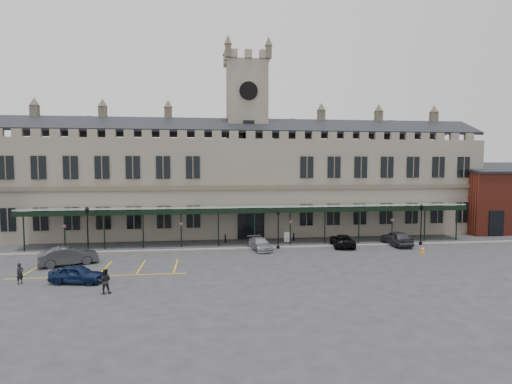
{
  "coord_description": "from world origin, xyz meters",
  "views": [
    {
      "loc": [
        -5.24,
        -36.16,
        8.97
      ],
      "look_at": [
        0.0,
        6.0,
        6.0
      ],
      "focal_mm": 28.0,
      "sensor_mm": 36.0,
      "label": 1
    }
  ],
  "objects": [
    {
      "name": "clock_tower",
      "position": [
        0.0,
        16.0,
        13.11
      ],
      "size": [
        5.6,
        5.6,
        24.8
      ],
      "color": "#6D675B",
      "rests_on": "ground"
    },
    {
      "name": "kerb",
      "position": [
        0.0,
        5.5,
        0.06
      ],
      "size": [
        60.0,
        0.4,
        0.12
      ],
      "primitive_type": "cube",
      "color": "gray",
      "rests_on": "ground"
    },
    {
      "name": "bollard_left",
      "position": [
        -3.16,
        8.95,
        0.49
      ],
      "size": [
        0.17,
        0.17,
        0.98
      ],
      "primitive_type": "cylinder",
      "color": "black",
      "rests_on": "ground"
    },
    {
      "name": "person_a",
      "position": [
        -19.2,
        -4.8,
        0.79
      ],
      "size": [
        0.59,
        0.68,
        1.58
      ],
      "primitive_type": "imported",
      "rotation": [
        0.0,
        0.0,
        1.11
      ],
      "color": "black",
      "rests_on": "ground"
    },
    {
      "name": "tree_behind_mid",
      "position": [
        8.0,
        25.0,
        12.81
      ],
      "size": [
        6.0,
        6.0,
        16.0
      ],
      "color": "#332314",
      "rests_on": "ground"
    },
    {
      "name": "car_van",
      "position": [
        9.42,
        5.36,
        0.66
      ],
      "size": [
        2.85,
        4.99,
        1.31
      ],
      "primitive_type": "imported",
      "rotation": [
        0.0,
        0.0,
        2.99
      ],
      "color": "black",
      "rests_on": "ground"
    },
    {
      "name": "canopy",
      "position": [
        0.0,
        7.46,
        2.4
      ],
      "size": [
        50.0,
        4.1,
        4.3
      ],
      "color": "#8C9E93",
      "rests_on": "ground"
    },
    {
      "name": "bollard_right",
      "position": [
        4.83,
        9.08,
        0.47
      ],
      "size": [
        0.17,
        0.17,
        0.93
      ],
      "primitive_type": "cylinder",
      "color": "black",
      "rests_on": "ground"
    },
    {
      "name": "car_left_b",
      "position": [
        -17.5,
        0.65,
        0.81
      ],
      "size": [
        5.21,
        3.47,
        1.62
      ],
      "primitive_type": "imported",
      "rotation": [
        0.0,
        0.0,
        1.96
      ],
      "color": "#313338",
      "rests_on": "ground"
    },
    {
      "name": "traffic_cone",
      "position": [
        16.37,
        1.23,
        0.36
      ],
      "size": [
        0.47,
        0.47,
        0.74
      ],
      "rotation": [
        0.0,
        0.0,
        0.29
      ],
      "color": "orange",
      "rests_on": "ground"
    },
    {
      "name": "parking_markings",
      "position": [
        -14.0,
        -1.5,
        0.0
      ],
      "size": [
        16.0,
        6.0,
        0.01
      ],
      "primitive_type": null,
      "color": "gold",
      "rests_on": "ground"
    },
    {
      "name": "tree_behind_left",
      "position": [
        -22.0,
        25.0,
        12.81
      ],
      "size": [
        6.0,
        6.0,
        16.0
      ],
      "color": "#332314",
      "rests_on": "ground"
    },
    {
      "name": "lamp_post_left",
      "position": [
        -17.12,
        5.23,
        2.84
      ],
      "size": [
        0.45,
        0.45,
        4.79
      ],
      "color": "black",
      "rests_on": "ground"
    },
    {
      "name": "lamp_post_right",
      "position": [
        18.45,
        5.27,
        2.72
      ],
      "size": [
        0.43,
        0.43,
        4.59
      ],
      "color": "black",
      "rests_on": "ground"
    },
    {
      "name": "brick_annex",
      "position": [
        34.0,
        12.97,
        4.16
      ],
      "size": [
        12.4,
        8.36,
        9.23
      ],
      "color": "maroon",
      "rests_on": "ground"
    },
    {
      "name": "sign_board",
      "position": [
        3.92,
        8.68,
        0.55
      ],
      "size": [
        0.66,
        0.15,
        1.13
      ],
      "rotation": [
        0.0,
        0.0,
        0.16
      ],
      "color": "black",
      "rests_on": "ground"
    },
    {
      "name": "lamp_post_mid",
      "position": [
        2.28,
        5.21,
        2.51
      ],
      "size": [
        0.4,
        0.4,
        4.24
      ],
      "color": "black",
      "rests_on": "ground"
    },
    {
      "name": "person_b",
      "position": [
        -12.3,
        -7.94,
        0.87
      ],
      "size": [
        0.91,
        0.75,
        1.74
      ],
      "primitive_type": "imported",
      "rotation": [
        0.0,
        0.0,
        3.25
      ],
      "color": "black",
      "rests_on": "ground"
    },
    {
      "name": "station_building",
      "position": [
        0.0,
        15.91,
        6.47
      ],
      "size": [
        60.0,
        10.36,
        17.3
      ],
      "color": "#6D675B",
      "rests_on": "ground"
    },
    {
      "name": "car_right_a",
      "position": [
        15.62,
        5.24,
        0.82
      ],
      "size": [
        1.97,
        4.8,
        1.63
      ],
      "primitive_type": "imported",
      "rotation": [
        0.0,
        0.0,
        3.15
      ],
      "color": "#313338",
      "rests_on": "ground"
    },
    {
      "name": "tree_behind_right",
      "position": [
        24.0,
        25.0,
        12.81
      ],
      "size": [
        6.0,
        6.0,
        16.0
      ],
      "color": "#332314",
      "rests_on": "ground"
    },
    {
      "name": "car_left_a",
      "position": [
        -15.0,
        -5.12,
        0.68
      ],
      "size": [
        4.25,
        2.34,
        1.37
      ],
      "primitive_type": "imported",
      "rotation": [
        0.0,
        0.0,
        1.38
      ],
      "color": "#0D1B3C",
      "rests_on": "ground"
    },
    {
      "name": "car_taxi",
      "position": [
        0.29,
        4.79,
        0.63
      ],
      "size": [
        2.59,
        4.58,
        1.25
      ],
      "primitive_type": "imported",
      "rotation": [
        0.0,
        0.0,
        0.2
      ],
      "color": "#979A9F",
      "rests_on": "ground"
    },
    {
      "name": "ground",
      "position": [
        0.0,
        0.0,
        0.0
      ],
      "size": [
        140.0,
        140.0,
        0.0
      ],
      "primitive_type": "plane",
      "color": "#2E2E30"
    }
  ]
}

